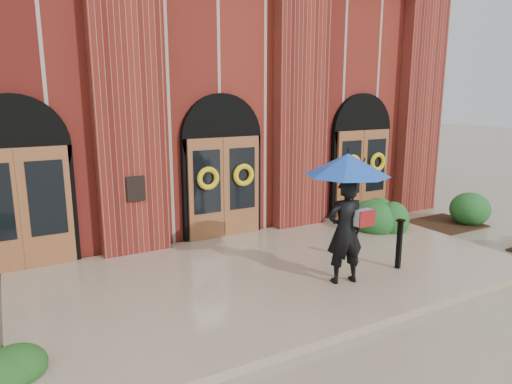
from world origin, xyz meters
TOP-DOWN VIEW (x-y plane):
  - ground at (0.00, 0.00)m, footprint 90.00×90.00m
  - landing at (0.00, 0.15)m, footprint 10.00×5.30m
  - church_building at (0.00, 8.78)m, footprint 16.20×12.53m
  - man_with_umbrella at (0.74, -1.00)m, footprint 1.86×1.86m
  - metal_post at (2.18, -1.01)m, footprint 0.18×0.18m
  - hedge_wall_right at (5.20, 1.01)m, footprint 3.44×1.38m

SIDE VIEW (x-z plane):
  - ground at x=0.00m, z-range 0.00..0.00m
  - landing at x=0.00m, z-range 0.00..0.15m
  - hedge_wall_right at x=5.20m, z-range 0.00..0.88m
  - metal_post at x=2.18m, z-range 0.18..1.22m
  - man_with_umbrella at x=0.74m, z-range 0.65..3.12m
  - church_building at x=0.00m, z-range 0.00..7.00m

